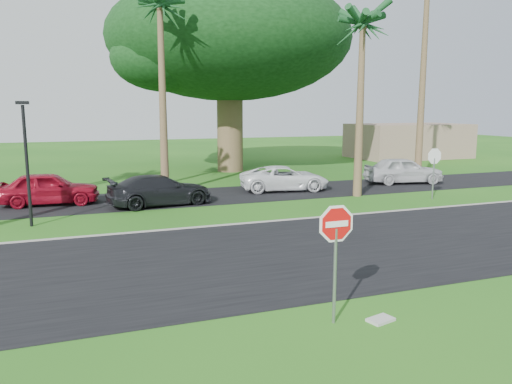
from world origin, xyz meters
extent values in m
plane|color=#1E5715|center=(0.00, 0.00, 0.00)|extent=(120.00, 120.00, 0.00)
cube|color=black|center=(0.00, 2.00, 0.01)|extent=(120.00, 8.00, 0.02)
cube|color=black|center=(0.00, 12.50, 0.01)|extent=(120.00, 5.00, 0.02)
cube|color=gray|center=(0.00, 6.05, 0.03)|extent=(120.00, 0.12, 0.06)
cylinder|color=gray|center=(0.50, -3.00, 1.00)|extent=(0.07, 0.07, 2.00)
cylinder|color=white|center=(0.50, -3.00, 2.10)|extent=(1.05, 0.02, 1.05)
cylinder|color=red|center=(0.50, -3.00, 2.10)|extent=(0.90, 0.02, 0.90)
cube|color=white|center=(0.50, -3.00, 2.10)|extent=(0.50, 0.02, 0.12)
cylinder|color=gray|center=(12.00, 8.00, 1.00)|extent=(0.07, 0.07, 2.00)
cylinder|color=white|center=(12.00, 8.00, 2.10)|extent=(1.05, 0.02, 1.05)
cylinder|color=red|center=(12.00, 8.00, 2.10)|extent=(0.90, 0.02, 0.90)
cube|color=white|center=(12.00, 8.00, 2.10)|extent=(0.50, 0.02, 0.12)
cone|color=brown|center=(0.00, 14.00, 4.75)|extent=(0.44, 0.44, 9.50)
cone|color=brown|center=(9.00, 10.00, 4.25)|extent=(0.44, 0.44, 8.50)
cone|color=brown|center=(15.00, 13.00, 6.00)|extent=(0.44, 0.44, 12.00)
cylinder|color=brown|center=(6.00, 22.00, 3.00)|extent=(1.80, 1.80, 6.00)
ellipsoid|color=black|center=(6.00, 22.00, 9.00)|extent=(16.50, 16.50, 8.25)
cylinder|color=black|center=(-6.00, 8.50, 2.25)|extent=(0.12, 0.12, 4.50)
cube|color=black|center=(-6.00, 8.50, 4.58)|extent=(0.45, 0.25, 0.12)
cube|color=gray|center=(24.00, 26.00, 1.50)|extent=(10.00, 6.00, 3.00)
imported|color=maroon|center=(-5.53, 12.80, 0.75)|extent=(4.55, 2.11, 1.51)
imported|color=black|center=(-0.78, 10.92, 0.69)|extent=(4.98, 2.59, 1.38)
imported|color=white|center=(6.19, 12.78, 0.66)|extent=(5.03, 2.92, 1.32)
imported|color=silver|center=(13.79, 12.77, 0.77)|extent=(4.81, 2.70, 1.55)
cube|color=#A8AAA1|center=(1.46, -3.27, 0.03)|extent=(0.62, 0.48, 0.06)
camera|label=1|loc=(-4.35, -11.58, 4.38)|focal=35.00mm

